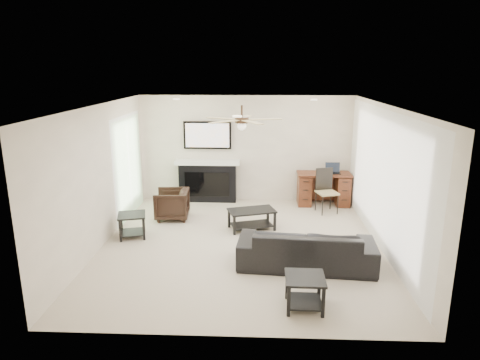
{
  "coord_description": "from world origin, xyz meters",
  "views": [
    {
      "loc": [
        0.28,
        -7.21,
        3.12
      ],
      "look_at": [
        -0.04,
        0.42,
        1.1
      ],
      "focal_mm": 32.0,
      "sensor_mm": 36.0,
      "label": 1
    }
  ],
  "objects": [
    {
      "name": "room_shell",
      "position": [
        0.19,
        0.08,
        1.68
      ],
      "size": [
        5.5,
        5.54,
        2.52
      ],
      "color": "beige",
      "rests_on": "ground"
    },
    {
      "name": "sofa",
      "position": [
        1.07,
        -0.82,
        0.32
      ],
      "size": [
        2.24,
        1.03,
        0.64
      ],
      "primitive_type": "imported",
      "rotation": [
        0.0,
        0.0,
        3.06
      ],
      "color": "black",
      "rests_on": "ground"
    },
    {
      "name": "armchair",
      "position": [
        -1.53,
        1.33,
        0.32
      ],
      "size": [
        0.73,
        0.71,
        0.63
      ],
      "primitive_type": "imported",
      "rotation": [
        0.0,
        0.0,
        -1.51
      ],
      "color": "black",
      "rests_on": "ground"
    },
    {
      "name": "coffee_table",
      "position": [
        0.17,
        0.78,
        0.2
      ],
      "size": [
        1.01,
        0.75,
        0.4
      ],
      "primitive_type": "cube",
      "rotation": [
        0.0,
        0.0,
        0.31
      ],
      "color": "black",
      "rests_on": "ground"
    },
    {
      "name": "end_table_near",
      "position": [
        0.92,
        -2.07,
        0.23
      ],
      "size": [
        0.53,
        0.53,
        0.45
      ],
      "primitive_type": "cube",
      "rotation": [
        0.0,
        0.0,
        -0.02
      ],
      "color": "black",
      "rests_on": "ground"
    },
    {
      "name": "end_table_left",
      "position": [
        -2.08,
        0.28,
        0.23
      ],
      "size": [
        0.61,
        0.61,
        0.45
      ],
      "primitive_type": "cube",
      "rotation": [
        0.0,
        0.0,
        0.26
      ],
      "color": "black",
      "rests_on": "ground"
    },
    {
      "name": "fireplace_unit",
      "position": [
        -0.91,
        2.58,
        0.95
      ],
      "size": [
        1.52,
        0.34,
        1.91
      ],
      "primitive_type": "cube",
      "color": "black",
      "rests_on": "ground"
    },
    {
      "name": "desk",
      "position": [
        1.81,
        2.42,
        0.38
      ],
      "size": [
        1.22,
        0.56,
        0.76
      ],
      "primitive_type": "cube",
      "color": "#3E190F",
      "rests_on": "ground"
    },
    {
      "name": "desk_chair",
      "position": [
        1.81,
        1.87,
        0.48
      ],
      "size": [
        0.53,
        0.54,
        0.97
      ],
      "primitive_type": "cube",
      "rotation": [
        0.0,
        0.0,
        0.29
      ],
      "color": "black",
      "rests_on": "ground"
    },
    {
      "name": "laptop",
      "position": [
        2.01,
        2.4,
        0.88
      ],
      "size": [
        0.33,
        0.24,
        0.23
      ],
      "primitive_type": "cube",
      "color": "black",
      "rests_on": "desk"
    }
  ]
}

